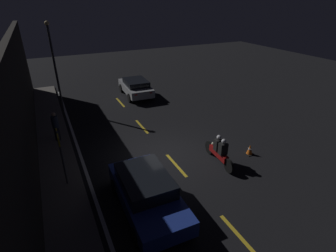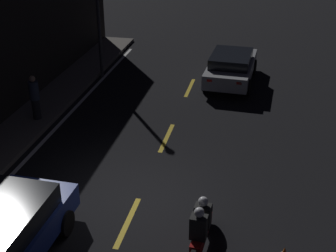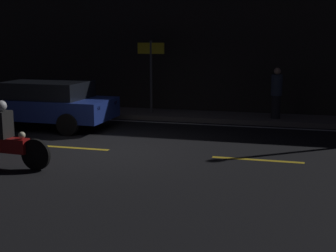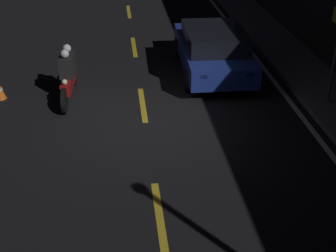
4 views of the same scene
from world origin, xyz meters
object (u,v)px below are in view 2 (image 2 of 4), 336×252
hatchback_silver (231,66)px  pedestrian (35,97)px  sedan_blue (0,237)px  motorcycle (201,229)px  street_lamp (97,2)px

hatchback_silver → pedestrian: bearing=132.6°
sedan_blue → pedestrian: (6.64, 2.48, 0.21)m
hatchback_silver → pedestrian: size_ratio=2.60×
motorcycle → street_lamp: (10.15, 5.88, 2.59)m
sedan_blue → pedestrian: pedestrian is taller
motorcycle → street_lamp: 12.01m
pedestrian → street_lamp: 5.34m
pedestrian → hatchback_silver: bearing=-50.1°
sedan_blue → hatchback_silver: 12.48m
sedan_blue → hatchback_silver: bearing=163.6°
pedestrian → street_lamp: bearing=-8.5°
street_lamp → sedan_blue: bearing=-171.2°
pedestrian → street_lamp: size_ratio=0.27×
street_lamp → motorcycle: bearing=-149.9°
hatchback_silver → pedestrian: 8.19m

